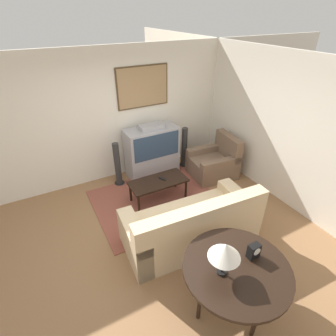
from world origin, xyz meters
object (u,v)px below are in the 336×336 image
object	(u,v)px
speaker_tower_left	(118,165)
speaker_tower_right	(184,148)
tv	(152,151)
mantel_clock	(254,251)
couch	(192,226)
table_lamp	(225,251)
armchair	(214,163)
coffee_table	(158,183)
console_table	(236,271)

from	to	relation	value
speaker_tower_left	speaker_tower_right	world-z (taller)	same
tv	mantel_clock	bearing A→B (deg)	-94.01
couch	table_lamp	distance (m)	1.41
armchair	speaker_tower_left	xyz separation A→B (m)	(-2.01, 0.66, 0.17)
table_lamp	mantel_clock	distance (m)	0.52
coffee_table	console_table	xyz separation A→B (m)	(-0.18, -2.38, 0.29)
armchair	console_table	distance (m)	3.13
table_lamp	mantel_clock	bearing A→B (deg)	-0.14
coffee_table	mantel_clock	distance (m)	2.39
tv	speaker_tower_left	bearing A→B (deg)	-177.60
mantel_clock	armchair	bearing A→B (deg)	61.08
armchair	speaker_tower_left	bearing A→B (deg)	-102.61
coffee_table	mantel_clock	bearing A→B (deg)	-87.99
console_table	speaker_tower_left	distance (m)	3.29
armchair	speaker_tower_left	distance (m)	2.12
console_table	speaker_tower_right	bearing A→B (deg)	68.31
armchair	speaker_tower_right	xyz separation A→B (m)	(-0.38, 0.66, 0.17)
tv	console_table	bearing A→B (deg)	-98.41
speaker_tower_left	tv	bearing A→B (deg)	2.40
mantel_clock	speaker_tower_left	bearing A→B (deg)	100.19
tv	armchair	world-z (taller)	tv
mantel_clock	speaker_tower_right	xyz separation A→B (m)	(1.04, 3.24, -0.39)
mantel_clock	speaker_tower_left	world-z (taller)	speaker_tower_left
speaker_tower_right	table_lamp	bearing A→B (deg)	-114.85
tv	console_table	world-z (taller)	tv
table_lamp	mantel_clock	size ratio (longest dim) A/B	2.34
armchair	console_table	size ratio (longest dim) A/B	0.81
armchair	console_table	xyz separation A→B (m)	(-1.68, -2.61, 0.40)
armchair	mantel_clock	world-z (taller)	mantel_clock
tv	speaker_tower_left	distance (m)	0.82
mantel_clock	speaker_tower_left	distance (m)	3.31
armchair	speaker_tower_right	distance (m)	0.78
table_lamp	speaker_tower_right	bearing A→B (deg)	65.15
table_lamp	speaker_tower_right	distance (m)	3.63
tv	coffee_table	world-z (taller)	tv
mantel_clock	speaker_tower_left	xyz separation A→B (m)	(-0.58, 3.24, -0.39)
tv	console_table	distance (m)	3.34
table_lamp	speaker_tower_right	xyz separation A→B (m)	(1.50, 3.24, -0.64)
tv	console_table	xyz separation A→B (m)	(-0.49, -3.30, 0.12)
table_lamp	coffee_table	bearing A→B (deg)	80.90
console_table	speaker_tower_right	world-z (taller)	speaker_tower_right
couch	coffee_table	xyz separation A→B (m)	(0.02, 1.22, 0.07)
armchair	table_lamp	bearing A→B (deg)	-30.54
coffee_table	speaker_tower_right	bearing A→B (deg)	38.41
couch	speaker_tower_left	size ratio (longest dim) A/B	2.22
coffee_table	mantel_clock	world-z (taller)	mantel_clock
speaker_tower_left	armchair	bearing A→B (deg)	-18.21
console_table	tv	bearing A→B (deg)	81.59
speaker_tower_right	armchair	bearing A→B (deg)	-59.88
console_table	couch	bearing A→B (deg)	82.12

